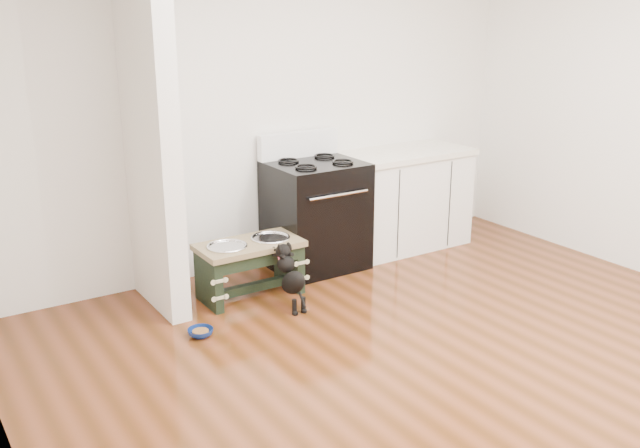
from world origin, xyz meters
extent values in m
plane|color=#45230C|center=(0.00, 0.00, 0.00)|extent=(5.00, 5.00, 0.00)
plane|color=silver|center=(0.00, 2.50, 1.35)|extent=(5.00, 0.00, 5.00)
plane|color=silver|center=(-2.50, 0.00, 1.35)|extent=(0.00, 5.00, 5.00)
cube|color=silver|center=(-1.18, 2.10, 1.35)|extent=(0.15, 0.80, 2.70)
cube|color=black|center=(0.25, 2.15, 0.46)|extent=(0.76, 0.65, 0.92)
cube|color=black|center=(0.25, 1.84, 0.40)|extent=(0.58, 0.02, 0.50)
cylinder|color=silver|center=(0.25, 1.80, 0.72)|extent=(0.56, 0.02, 0.02)
cube|color=white|center=(0.25, 2.43, 1.03)|extent=(0.76, 0.08, 0.22)
torus|color=black|center=(0.07, 2.01, 0.93)|extent=(0.18, 0.18, 0.02)
torus|color=black|center=(0.43, 2.01, 0.93)|extent=(0.18, 0.18, 0.02)
torus|color=black|center=(0.07, 2.29, 0.93)|extent=(0.18, 0.18, 0.02)
torus|color=black|center=(0.43, 2.29, 0.93)|extent=(0.18, 0.18, 0.02)
cube|color=white|center=(1.23, 2.18, 0.43)|extent=(1.20, 0.60, 0.86)
cube|color=beige|center=(1.23, 2.18, 0.89)|extent=(1.24, 0.64, 0.05)
cube|color=black|center=(1.23, 1.92, 0.05)|extent=(1.20, 0.06, 0.10)
cube|color=black|center=(-0.88, 1.88, 0.20)|extent=(0.07, 0.38, 0.39)
cube|color=black|center=(-0.18, 1.88, 0.20)|extent=(0.07, 0.38, 0.39)
cube|color=black|center=(-0.53, 1.70, 0.35)|extent=(0.64, 0.03, 0.10)
cube|color=black|center=(-0.53, 1.88, 0.07)|extent=(0.64, 0.07, 0.07)
cube|color=brown|center=(-0.53, 1.88, 0.42)|extent=(0.80, 0.43, 0.04)
cylinder|color=silver|center=(-0.72, 1.88, 0.42)|extent=(0.27, 0.27, 0.05)
cylinder|color=silver|center=(-0.34, 1.88, 0.42)|extent=(0.27, 0.27, 0.05)
torus|color=silver|center=(-0.72, 1.88, 0.45)|extent=(0.31, 0.31, 0.02)
torus|color=silver|center=(-0.34, 1.88, 0.45)|extent=(0.31, 0.31, 0.02)
cylinder|color=black|center=(-0.43, 1.39, 0.06)|extent=(0.04, 0.04, 0.12)
cylinder|color=black|center=(-0.35, 1.39, 0.06)|extent=(0.04, 0.04, 0.12)
sphere|color=black|center=(-0.43, 1.38, 0.01)|extent=(0.04, 0.04, 0.04)
sphere|color=black|center=(-0.35, 1.38, 0.01)|extent=(0.04, 0.04, 0.04)
ellipsoid|color=black|center=(-0.39, 1.46, 0.22)|extent=(0.14, 0.33, 0.29)
sphere|color=black|center=(-0.39, 1.57, 0.33)|extent=(0.13, 0.13, 0.13)
sphere|color=black|center=(-0.39, 1.61, 0.42)|extent=(0.11, 0.11, 0.11)
sphere|color=black|center=(-0.43, 1.68, 0.42)|extent=(0.04, 0.04, 0.04)
sphere|color=black|center=(-0.35, 1.68, 0.42)|extent=(0.04, 0.04, 0.04)
cylinder|color=black|center=(-0.39, 1.34, 0.13)|extent=(0.02, 0.09, 0.11)
torus|color=#E9445B|center=(-0.39, 1.59, 0.38)|extent=(0.11, 0.07, 0.10)
imported|color=navy|center=(-1.15, 1.43, 0.03)|extent=(0.18, 0.18, 0.06)
cylinder|color=brown|center=(-1.15, 1.43, 0.03)|extent=(0.11, 0.11, 0.02)
camera|label=1|loc=(-2.88, -2.76, 2.21)|focal=40.00mm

